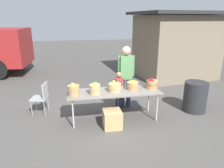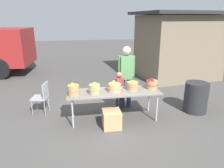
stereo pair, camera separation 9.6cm
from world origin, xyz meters
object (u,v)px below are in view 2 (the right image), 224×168
(child_customer, at_px, (119,88))
(market_table, at_px, (114,93))
(produce_crate, at_px, (112,119))
(trash_barrel, at_px, (196,97))
(apple_basket_red_0, at_px, (152,84))
(apple_basket_green_3, at_px, (133,85))
(folding_chair, at_px, (42,95))
(apple_basket_green_0, at_px, (73,90))
(vendor_adult, at_px, (126,73))
(apple_basket_green_2, at_px, (114,87))
(apple_basket_green_1, at_px, (95,89))

(child_customer, bearing_deg, market_table, 57.07)
(produce_crate, bearing_deg, trash_barrel, 11.55)
(apple_basket_red_0, distance_m, trash_barrel, 1.39)
(trash_barrel, distance_m, produce_crate, 2.48)
(apple_basket_green_3, height_order, trash_barrel, apple_basket_green_3)
(market_table, distance_m, child_customer, 0.63)
(folding_chair, bearing_deg, child_customer, 97.72)
(market_table, xyz_separation_m, apple_basket_red_0, (0.99, 0.04, 0.17))
(apple_basket_green_3, height_order, folding_chair, apple_basket_green_3)
(child_customer, bearing_deg, apple_basket_green_0, 17.99)
(vendor_adult, relative_size, folding_chair, 2.05)
(folding_chair, bearing_deg, apple_basket_red_0, 87.76)
(apple_basket_green_2, xyz_separation_m, produce_crate, (-0.13, -0.42, -0.65))
(apple_basket_red_0, bearing_deg, apple_basket_green_1, -175.82)
(market_table, relative_size, produce_crate, 5.45)
(apple_basket_green_3, height_order, produce_crate, apple_basket_green_3)
(vendor_adult, bearing_deg, apple_basket_red_0, 134.57)
(apple_basket_green_0, distance_m, trash_barrel, 3.32)
(market_table, bearing_deg, child_customer, 67.13)
(vendor_adult, bearing_deg, folding_chair, 5.97)
(market_table, xyz_separation_m, vendor_adult, (0.47, 0.69, 0.33))
(apple_basket_green_3, bearing_deg, trash_barrel, 1.24)
(apple_basket_red_0, bearing_deg, folding_chair, 167.47)
(apple_basket_red_0, height_order, folding_chair, apple_basket_red_0)
(apple_basket_green_0, relative_size, trash_barrel, 0.35)
(apple_basket_green_0, xyz_separation_m, vendor_adult, (1.45, 0.76, 0.16))
(apple_basket_green_3, relative_size, child_customer, 0.28)
(child_customer, bearing_deg, folding_chair, -12.62)
(vendor_adult, height_order, folding_chair, vendor_adult)
(apple_basket_green_0, relative_size, folding_chair, 0.34)
(apple_basket_red_0, distance_m, produce_crate, 1.38)
(apple_basket_green_0, bearing_deg, apple_basket_green_2, 4.90)
(apple_basket_red_0, height_order, trash_barrel, apple_basket_red_0)
(market_table, bearing_deg, apple_basket_red_0, 2.16)
(apple_basket_green_1, distance_m, vendor_adult, 1.23)
(trash_barrel, bearing_deg, folding_chair, 171.95)
(market_table, bearing_deg, apple_basket_green_3, 5.04)
(apple_basket_green_1, relative_size, vendor_adult, 0.16)
(vendor_adult, xyz_separation_m, trash_barrel, (1.83, -0.60, -0.62))
(apple_basket_green_0, height_order, folding_chair, apple_basket_green_0)
(apple_basket_green_1, xyz_separation_m, apple_basket_green_2, (0.49, 0.08, -0.02))
(apple_basket_red_0, bearing_deg, market_table, -177.84)
(apple_basket_green_0, height_order, apple_basket_green_3, apple_basket_green_0)
(folding_chair, bearing_deg, apple_basket_green_1, 71.78)
(apple_basket_green_1, bearing_deg, apple_basket_green_0, -179.07)
(apple_basket_green_1, xyz_separation_m, apple_basket_green_3, (0.97, 0.11, -0.01))
(apple_basket_green_2, distance_m, produce_crate, 0.78)
(apple_basket_green_3, distance_m, child_customer, 0.63)
(apple_basket_green_0, distance_m, apple_basket_green_3, 1.47)
(apple_basket_red_0, bearing_deg, vendor_adult, 129.04)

